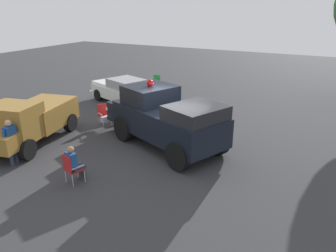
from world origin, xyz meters
The scene contains 9 objects.
ground_plane centered at (0.00, 0.00, 0.00)m, with size 60.00×60.00×0.00m, color #333335.
vintage_fire_truck centered at (0.52, -0.53, 1.20)m, with size 6.32×4.36×2.59m.
classic_hot_rod centered at (5.56, -4.96, 0.75)m, with size 4.73×3.24×1.46m.
parked_pickup centered at (5.61, 1.74, 0.99)m, with size 2.86×5.08×1.90m.
lawn_chair_near_truck centered at (1.72, 3.60, 0.59)m, with size 0.62×0.62×1.02m.
lawn_chair_by_car centered at (5.32, -8.42, 0.59)m, with size 0.52×0.51×1.02m.
lawn_chair_spare centered at (4.23, -1.37, 0.59)m, with size 0.66×0.66×1.02m.
spectator_seated centered at (1.68, 3.47, 0.70)m, with size 0.52×0.62×1.29m.
spectator_standing centered at (4.60, 3.46, 0.96)m, with size 0.31×0.65×1.68m.
Camera 1 is at (-5.42, 10.68, 5.51)m, focal length 35.82 mm.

